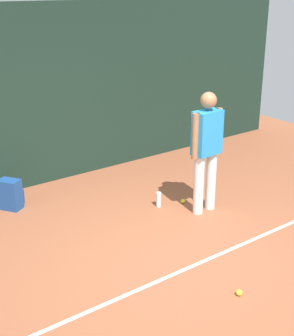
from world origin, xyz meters
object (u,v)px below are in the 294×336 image
(tennis_ball_near_player, at_px, (183,201))
(tennis_player, at_px, (206,146))
(backpack, at_px, (11,195))
(tennis_ball_by_fence, at_px, (239,293))
(water_bottle, at_px, (159,199))

(tennis_ball_near_player, bearing_deg, tennis_player, -77.46)
(backpack, bearing_deg, tennis_ball_near_player, -156.69)
(tennis_player, relative_size, tennis_ball_by_fence, 25.76)
(backpack, relative_size, tennis_ball_by_fence, 6.67)
(backpack, height_order, tennis_ball_near_player, backpack)
(water_bottle, bearing_deg, tennis_player, -48.16)
(tennis_ball_near_player, xyz_separation_m, water_bottle, (-0.35, 0.13, 0.08))
(tennis_ball_near_player, height_order, water_bottle, water_bottle)
(tennis_player, distance_m, tennis_ball_by_fence, 2.23)
(tennis_ball_by_fence, bearing_deg, backpack, 107.10)
(backpack, bearing_deg, water_bottle, -159.05)
(tennis_ball_near_player, bearing_deg, backpack, 146.84)
(backpack, bearing_deg, tennis_player, -162.03)
(tennis_ball_near_player, xyz_separation_m, tennis_ball_by_fence, (-1.02, -2.06, 0.00))
(backpack, bearing_deg, tennis_ball_by_fence, 163.57)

